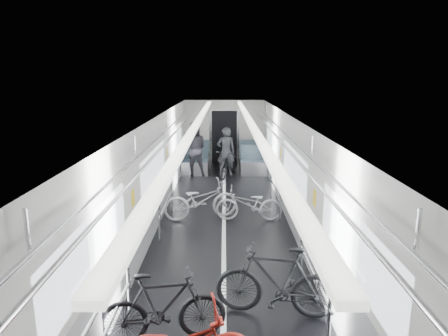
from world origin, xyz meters
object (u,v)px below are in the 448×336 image
at_px(bike_left_mid, 163,307).
at_px(bike_aisle, 229,163).
at_px(bike_right_mid, 249,204).
at_px(person_seated, 194,149).
at_px(person_standing, 226,152).
at_px(bike_left_far, 201,200).
at_px(bike_right_near, 277,281).

height_order(bike_left_mid, bike_aisle, bike_left_mid).
relative_size(bike_right_mid, person_seated, 0.84).
relative_size(bike_aisle, person_standing, 1.05).
bearing_deg(bike_aisle, bike_left_far, -81.18).
distance_m(bike_aisle, person_standing, 0.39).
relative_size(bike_left_mid, person_seated, 0.87).
bearing_deg(person_seated, bike_left_far, 94.90).
relative_size(bike_aisle, person_seated, 0.95).
relative_size(bike_left_mid, bike_right_near, 0.92).
relative_size(bike_left_far, bike_right_near, 1.02).
distance_m(bike_left_far, bike_aisle, 4.15).
height_order(bike_left_mid, person_seated, person_seated).
distance_m(bike_left_mid, person_seated, 8.71).
xyz_separation_m(bike_aisle, person_seated, (-1.17, 0.14, 0.45)).
bearing_deg(person_standing, bike_aisle, 175.11).
relative_size(bike_left_far, person_standing, 1.06).
height_order(bike_left_far, bike_right_mid, bike_left_far).
bearing_deg(bike_right_near, person_standing, -165.67).
xyz_separation_m(bike_left_far, bike_right_mid, (1.12, -0.13, -0.06)).
bearing_deg(bike_aisle, bike_left_mid, -77.48).
distance_m(bike_right_mid, person_seated, 4.66).
bearing_deg(person_standing, person_seated, -12.42).
bearing_deg(bike_right_mid, bike_aisle, -171.91).
height_order(person_standing, person_seated, person_seated).
height_order(bike_left_mid, bike_right_mid, bike_left_mid).
distance_m(bike_left_far, person_standing, 4.15).
relative_size(bike_right_mid, person_standing, 0.92).
bearing_deg(person_standing, bike_left_mid, 79.76).
distance_m(bike_left_mid, bike_left_far, 4.47).
relative_size(bike_left_far, bike_right_mid, 1.14).
relative_size(bike_left_mid, bike_right_mid, 1.04).
relative_size(bike_right_near, person_standing, 1.04).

